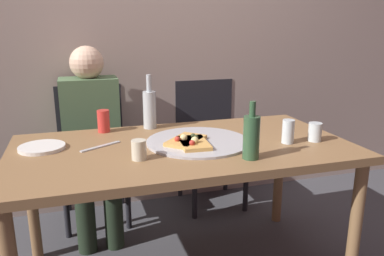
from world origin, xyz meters
The scene contains 16 objects.
back_wall centered at (0.00, 0.99, 1.30)m, with size 6.00×0.10×2.60m, color gray.
dining_table centered at (0.00, 0.00, 0.65)m, with size 1.65×0.86×0.72m.
pizza_tray centered at (0.08, 0.01, 0.73)m, with size 0.52×0.52×0.01m, color #ADADB2.
pizza_slice_last centered at (0.01, 0.00, 0.75)m, with size 0.25×0.25×0.05m.
pizza_slice_extra centered at (0.04, -0.05, 0.75)m, with size 0.15×0.23×0.05m.
wine_bottle centered at (0.23, -0.28, 0.83)m, with size 0.07×0.07×0.26m.
beer_bottle centered at (-0.09, 0.36, 0.84)m, with size 0.07×0.07×0.30m.
tumbler_near centered at (0.51, -0.12, 0.78)m, with size 0.06×0.06×0.12m, color silver.
tumbler_far centered at (0.66, -0.13, 0.77)m, with size 0.07×0.07×0.09m, color silver.
wine_glass centered at (-0.24, -0.14, 0.77)m, with size 0.07×0.07×0.09m, color beige.
soda_can centered at (-0.35, 0.35, 0.79)m, with size 0.07×0.07×0.12m, color red.
plate_stack centered at (-0.66, 0.13, 0.73)m, with size 0.22×0.22×0.02m, color white.
table_knife centered at (-0.39, 0.08, 0.73)m, with size 0.22×0.02×0.01m, color #B7B7BC.
chair_left centered at (-0.41, 0.83, 0.51)m, with size 0.44×0.44×0.90m.
chair_right centered at (0.43, 0.83, 0.51)m, with size 0.44×0.44×0.90m.
guest_in_sweater centered at (-0.41, 0.68, 0.64)m, with size 0.36×0.56×1.17m.
Camera 1 is at (-0.48, -1.73, 1.30)m, focal length 35.92 mm.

